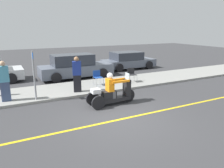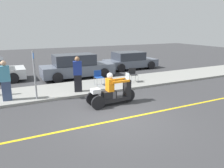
% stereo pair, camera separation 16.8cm
% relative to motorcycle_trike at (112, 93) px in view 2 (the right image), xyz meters
% --- Properties ---
extents(ground_plane, '(60.00, 60.00, 0.00)m').
position_rel_motorcycle_trike_xyz_m(ground_plane, '(-0.44, -1.60, -0.52)').
color(ground_plane, '#38383A').
extents(lane_stripe, '(24.00, 0.12, 0.01)m').
position_rel_motorcycle_trike_xyz_m(lane_stripe, '(-0.00, -1.60, -0.51)').
color(lane_stripe, gold).
rests_on(lane_stripe, ground).
extents(sidewalk_strip, '(28.00, 2.80, 0.12)m').
position_rel_motorcycle_trike_xyz_m(sidewalk_strip, '(-0.44, 3.00, -0.46)').
color(sidewalk_strip, gray).
rests_on(sidewalk_strip, ground).
extents(motorcycle_trike, '(2.24, 0.75, 1.44)m').
position_rel_motorcycle_trike_xyz_m(motorcycle_trike, '(0.00, 0.00, 0.00)').
color(motorcycle_trike, black).
rests_on(motorcycle_trike, ground).
extents(spectator_by_tree, '(0.44, 0.27, 1.80)m').
position_rel_motorcycle_trike_xyz_m(spectator_by_tree, '(-4.13, 2.28, 0.47)').
color(spectator_by_tree, '#38476B').
rests_on(spectator_by_tree, sidewalk_strip).
extents(spectator_far_back, '(0.48, 0.36, 1.79)m').
position_rel_motorcycle_trike_xyz_m(spectator_far_back, '(-0.85, 2.19, 0.47)').
color(spectator_far_back, black).
rests_on(spectator_far_back, sidewalk_strip).
extents(folding_chair_set_back, '(0.53, 0.53, 0.82)m').
position_rel_motorcycle_trike_xyz_m(folding_chair_set_back, '(2.74, 2.75, 0.11)').
color(folding_chair_set_back, '#A5A8AD').
rests_on(folding_chair_set_back, sidewalk_strip).
extents(folding_chair_curbside, '(0.47, 0.47, 0.82)m').
position_rel_motorcycle_trike_xyz_m(folding_chair_curbside, '(0.61, 2.99, 0.11)').
color(folding_chair_curbside, '#A5A8AD').
rests_on(folding_chair_curbside, sidewalk_strip).
extents(parked_car_lot_center, '(4.82, 1.93, 1.59)m').
position_rel_motorcycle_trike_xyz_m(parked_car_lot_center, '(0.21, 5.82, 0.23)').
color(parked_car_lot_center, slate).
rests_on(parked_car_lot_center, ground).
extents(parked_car_lot_left, '(4.28, 2.07, 1.38)m').
position_rel_motorcycle_trike_xyz_m(parked_car_lot_left, '(5.12, 7.10, 0.14)').
color(parked_car_lot_left, slate).
rests_on(parked_car_lot_left, ground).
extents(street_sign, '(0.08, 0.36, 2.20)m').
position_rel_motorcycle_trike_xyz_m(street_sign, '(-2.93, 1.85, 0.80)').
color(street_sign, gray).
rests_on(street_sign, sidewalk_strip).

